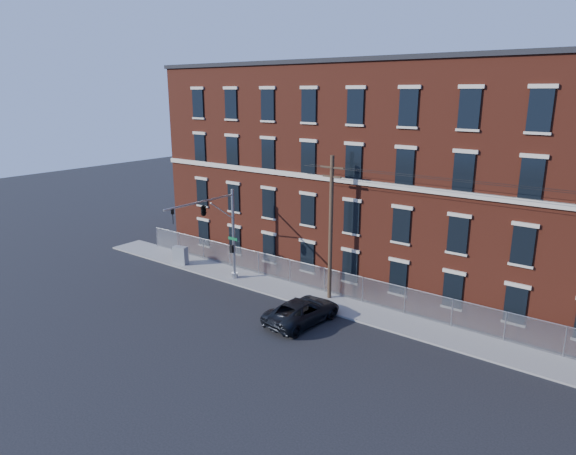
% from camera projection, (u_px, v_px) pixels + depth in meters
% --- Properties ---
extents(ground, '(140.00, 140.00, 0.00)m').
position_uv_depth(ground, '(256.00, 319.00, 32.36)').
color(ground, black).
rests_on(ground, ground).
extents(sidewalk, '(65.00, 3.00, 0.12)m').
position_uv_depth(sidewalk, '(469.00, 342.00, 29.27)').
color(sidewalk, gray).
rests_on(sidewalk, ground).
extents(mill_building, '(55.30, 14.32, 16.30)m').
position_uv_depth(mill_building, '(523.00, 183.00, 34.06)').
color(mill_building, '#5F2213').
rests_on(mill_building, ground).
extents(chain_link_fence, '(59.06, 0.06, 1.85)m').
position_uv_depth(chain_link_fence, '(478.00, 319.00, 30.01)').
color(chain_link_fence, '#A5A8AD').
rests_on(chain_link_fence, ground).
extents(traffic_signal_mast, '(0.90, 6.75, 7.00)m').
position_uv_depth(traffic_signal_mast, '(211.00, 218.00, 36.11)').
color(traffic_signal_mast, '#9EA0A5').
rests_on(traffic_signal_mast, ground).
extents(utility_pole_near, '(1.80, 0.28, 10.00)m').
position_uv_depth(utility_pole_near, '(331.00, 226.00, 34.14)').
color(utility_pole_near, '#423221').
rests_on(utility_pole_near, ground).
extents(pickup_truck, '(3.11, 5.73, 1.52)m').
position_uv_depth(pickup_truck, '(302.00, 311.00, 31.77)').
color(pickup_truck, black).
rests_on(pickup_truck, ground).
extents(utility_cabinet, '(1.30, 0.82, 1.51)m').
position_uv_depth(utility_cabinet, '(181.00, 255.00, 42.24)').
color(utility_cabinet, gray).
rests_on(utility_cabinet, sidewalk).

